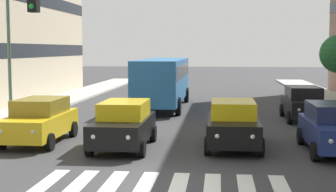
{
  "coord_description": "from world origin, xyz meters",
  "views": [
    {
      "loc": [
        -1.5,
        12.88,
        3.63
      ],
      "look_at": [
        0.57,
        -7.19,
        1.72
      ],
      "focal_mm": 53.13,
      "sensor_mm": 36.0,
      "label": 1
    }
  ],
  "objects_px": {
    "car_0": "(334,128)",
    "car_2": "(124,124)",
    "bus_behind_traffic": "(163,78)",
    "car_1": "(233,124)",
    "car_3": "(40,120)",
    "street_lamp_right": "(20,29)",
    "car_row2_0": "(304,103)"
  },
  "relations": [
    {
      "from": "car_3",
      "to": "car_row2_0",
      "type": "relative_size",
      "value": 1.0
    },
    {
      "from": "bus_behind_traffic",
      "to": "car_3",
      "type": "bearing_deg",
      "value": 74.23
    },
    {
      "from": "car_3",
      "to": "car_1",
      "type": "bearing_deg",
      "value": 178.69
    },
    {
      "from": "car_0",
      "to": "car_2",
      "type": "relative_size",
      "value": 1.0
    },
    {
      "from": "car_0",
      "to": "car_row2_0",
      "type": "height_order",
      "value": "same"
    },
    {
      "from": "car_3",
      "to": "street_lamp_right",
      "type": "height_order",
      "value": "street_lamp_right"
    },
    {
      "from": "car_0",
      "to": "bus_behind_traffic",
      "type": "bearing_deg",
      "value": -59.88
    },
    {
      "from": "car_0",
      "to": "car_1",
      "type": "xyz_separation_m",
      "value": [
        3.5,
        -0.55,
        0.0
      ]
    },
    {
      "from": "car_2",
      "to": "car_row2_0",
      "type": "distance_m",
      "value": 11.2
    },
    {
      "from": "car_1",
      "to": "car_3",
      "type": "relative_size",
      "value": 1.0
    },
    {
      "from": "street_lamp_right",
      "to": "car_0",
      "type": "bearing_deg",
      "value": 158.59
    },
    {
      "from": "bus_behind_traffic",
      "to": "car_1",
      "type": "bearing_deg",
      "value": 107.91
    },
    {
      "from": "car_1",
      "to": "street_lamp_right",
      "type": "relative_size",
      "value": 0.62
    },
    {
      "from": "car_0",
      "to": "bus_behind_traffic",
      "type": "xyz_separation_m",
      "value": [
        7.49,
        -12.91,
        0.97
      ]
    },
    {
      "from": "car_0",
      "to": "street_lamp_right",
      "type": "relative_size",
      "value": 0.62
    },
    {
      "from": "car_0",
      "to": "car_2",
      "type": "xyz_separation_m",
      "value": [
        7.49,
        -0.01,
        0.0
      ]
    },
    {
      "from": "bus_behind_traffic",
      "to": "car_0",
      "type": "bearing_deg",
      "value": 120.12
    },
    {
      "from": "bus_behind_traffic",
      "to": "car_2",
      "type": "bearing_deg",
      "value": 90.0
    },
    {
      "from": "bus_behind_traffic",
      "to": "street_lamp_right",
      "type": "bearing_deg",
      "value": 51.71
    },
    {
      "from": "car_1",
      "to": "bus_behind_traffic",
      "type": "bearing_deg",
      "value": -72.09
    },
    {
      "from": "car_0",
      "to": "car_3",
      "type": "xyz_separation_m",
      "value": [
        10.93,
        -0.72,
        0.0
      ]
    },
    {
      "from": "car_1",
      "to": "car_3",
      "type": "xyz_separation_m",
      "value": [
        7.44,
        -0.17,
        0.0
      ]
    },
    {
      "from": "car_0",
      "to": "car_1",
      "type": "height_order",
      "value": "same"
    },
    {
      "from": "car_row2_0",
      "to": "car_0",
      "type": "bearing_deg",
      "value": 87.92
    },
    {
      "from": "street_lamp_right",
      "to": "car_3",
      "type": "bearing_deg",
      "value": 119.3
    },
    {
      "from": "car_0",
      "to": "car_row2_0",
      "type": "bearing_deg",
      "value": -92.08
    },
    {
      "from": "car_1",
      "to": "car_2",
      "type": "height_order",
      "value": "same"
    },
    {
      "from": "car_0",
      "to": "car_1",
      "type": "relative_size",
      "value": 1.0
    },
    {
      "from": "bus_behind_traffic",
      "to": "street_lamp_right",
      "type": "relative_size",
      "value": 1.47
    },
    {
      "from": "car_0",
      "to": "car_1",
      "type": "bearing_deg",
      "value": -8.96
    },
    {
      "from": "car_2",
      "to": "bus_behind_traffic",
      "type": "height_order",
      "value": "bus_behind_traffic"
    },
    {
      "from": "car_1",
      "to": "car_row2_0",
      "type": "height_order",
      "value": "same"
    }
  ]
}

